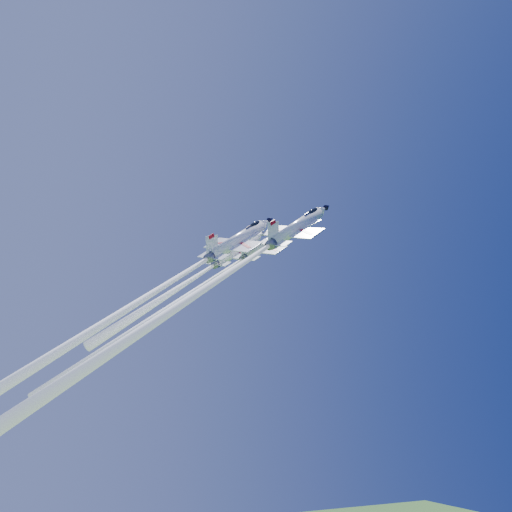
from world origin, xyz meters
name	(u,v)px	position (x,y,z in m)	size (l,w,h in m)	color
jet_lead	(195,291)	(-11.51, -0.21, 95.96)	(41.44, 20.37, 39.81)	white
jet_left	(193,278)	(-10.33, 4.31, 99.10)	(31.44, 15.25, 29.24)	white
jet_right	(204,289)	(-13.91, -10.58, 94.18)	(50.21, 25.12, 48.50)	white
jet_slot	(129,308)	(-23.97, -5.87, 91.33)	(50.83, 25.80, 49.34)	white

